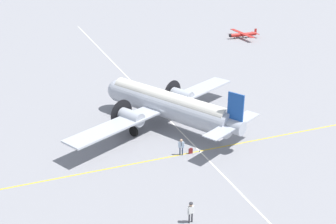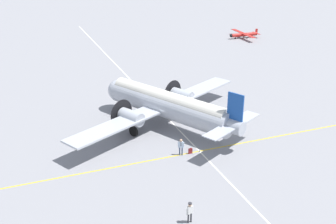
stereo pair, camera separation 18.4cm
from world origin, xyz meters
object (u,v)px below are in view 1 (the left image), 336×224
object	(u,v)px
crew_foreground	(191,210)
light_aircraft_distant	(242,34)
airliner_main	(165,104)
passenger_boarding	(181,145)
suitcase_near_door	(191,151)

from	to	relation	value
crew_foreground	light_aircraft_distant	xyz separation A→B (m)	(35.38, 51.94, -0.33)
airliner_main	passenger_boarding	xyz separation A→B (m)	(-1.03, -7.09, -1.54)
crew_foreground	passenger_boarding	size ratio (longest dim) A/B	1.01
passenger_boarding	crew_foreground	bearing A→B (deg)	96.04
airliner_main	passenger_boarding	world-z (taller)	airliner_main
passenger_boarding	light_aircraft_distant	bearing A→B (deg)	-101.89
airliner_main	light_aircraft_distant	xyz separation A→B (m)	(30.86, 34.90, -1.84)
passenger_boarding	light_aircraft_distant	size ratio (longest dim) A/B	0.20
light_aircraft_distant	suitcase_near_door	bearing A→B (deg)	54.96
airliner_main	passenger_boarding	size ratio (longest dim) A/B	13.54
light_aircraft_distant	passenger_boarding	bearing A→B (deg)	54.04
crew_foreground	light_aircraft_distant	bearing A→B (deg)	47.62
airliner_main	light_aircraft_distant	bearing A→B (deg)	-69.32
crew_foreground	passenger_boarding	world-z (taller)	crew_foreground
crew_foreground	passenger_boarding	bearing A→B (deg)	62.59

